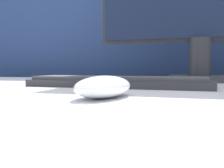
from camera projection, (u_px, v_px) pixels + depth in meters
The scene contains 3 objects.
partition_panel at pixel (162, 110), 1.16m from camera, with size 5.00×0.03×1.26m.
computer_mouse_near at pixel (104, 87), 0.38m from camera, with size 0.08×0.13×0.03m.
keyboard at pixel (118, 82), 0.59m from camera, with size 0.42×0.12×0.02m.
Camera 1 is at (0.14, -0.56, 0.81)m, focal length 42.00 mm.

